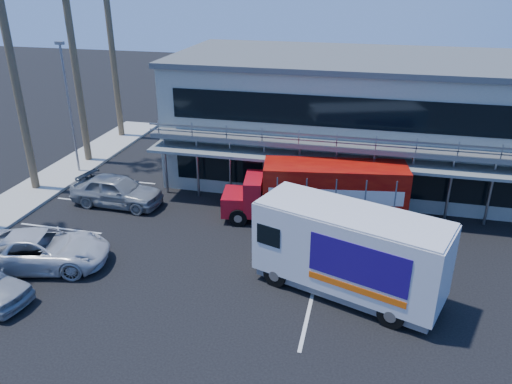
# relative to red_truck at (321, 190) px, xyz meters

# --- Properties ---
(ground) EXTENTS (120.00, 120.00, 0.00)m
(ground) POSITION_rel_red_truck_xyz_m (-1.51, -7.93, -1.69)
(ground) COLOR black
(ground) RESTS_ON ground
(building) EXTENTS (22.40, 12.00, 7.30)m
(building) POSITION_rel_red_truck_xyz_m (1.49, 7.01, 1.97)
(building) COLOR gray
(building) RESTS_ON ground
(curb_strip) EXTENTS (3.00, 32.00, 0.16)m
(curb_strip) POSITION_rel_red_truck_xyz_m (-16.51, -1.93, -1.61)
(curb_strip) COLOR #A5A399
(curb_strip) RESTS_ON ground
(light_pole_far) EXTENTS (0.50, 0.25, 8.09)m
(light_pole_far) POSITION_rel_red_truck_xyz_m (-15.71, 3.07, 2.82)
(light_pole_far) COLOR gray
(light_pole_far) RESTS_ON ground
(red_truck) EXTENTS (9.36, 3.49, 3.08)m
(red_truck) POSITION_rel_red_truck_xyz_m (0.00, 0.00, 0.00)
(red_truck) COLOR #A40D19
(red_truck) RESTS_ON ground
(white_van) EXTENTS (7.75, 4.78, 3.58)m
(white_van) POSITION_rel_red_truck_xyz_m (1.75, -6.05, 0.21)
(white_van) COLOR silver
(white_van) RESTS_ON ground
(parked_car_c) EXTENTS (6.20, 3.97, 1.59)m
(parked_car_c) POSITION_rel_red_truck_xyz_m (-11.22, -7.13, -0.89)
(parked_car_c) COLOR silver
(parked_car_c) RESTS_ON ground
(parked_car_d) EXTENTS (5.09, 2.82, 1.40)m
(parked_car_d) POSITION_rel_red_truck_xyz_m (-11.01, -0.33, -0.99)
(parked_car_d) COLOR #2B323A
(parked_car_d) RESTS_ON ground
(parked_car_e) EXTENTS (5.09, 2.21, 1.71)m
(parked_car_e) POSITION_rel_red_truck_xyz_m (-11.01, -0.73, -0.83)
(parked_car_e) COLOR gray
(parked_car_e) RESTS_ON ground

